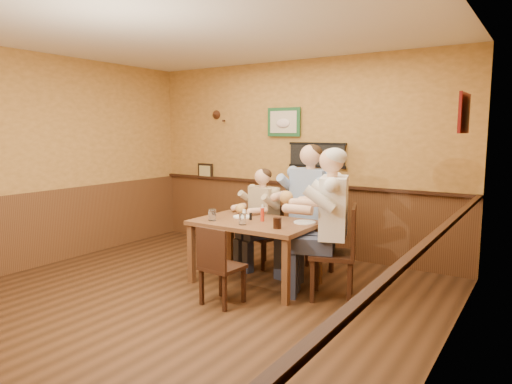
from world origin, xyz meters
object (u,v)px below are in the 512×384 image
Objects in this scene: water_glass_left at (212,215)px; water_glass_mid at (242,219)px; chair_near_side at (223,265)px; chair_right_end at (333,252)px; diner_white_elder at (333,232)px; diner_blue_polo at (311,216)px; hot_sauce_bottle at (262,214)px; chair_back_left at (264,236)px; diner_tan_shirt at (264,223)px; pepper_shaker at (251,216)px; salt_shaker at (244,214)px; chair_back_right at (311,233)px; cola_tumbler at (277,223)px; dining_table at (255,229)px.

water_glass_left is 1.08× the size of water_glass_mid.
chair_near_side is 6.77× the size of water_glass_mid.
chair_right_end is 0.70× the size of diner_white_elder.
hot_sauce_bottle is at bearing -102.78° from diner_blue_polo.
chair_back_left is 0.18m from diner_tan_shirt.
water_glass_mid is (0.29, -0.91, 0.40)m from chair_back_left.
diner_blue_polo is 8.32× the size of hot_sauce_bottle.
water_glass_mid is (-0.96, -0.30, 0.30)m from chair_right_end.
chair_back_left is at bearing 108.58° from pepper_shaker.
pepper_shaker is (-0.44, -0.70, 0.06)m from diner_blue_polo.
diner_tan_shirt is at bearing 96.47° from salt_shaker.
chair_back_right is 1.08m from water_glass_mid.
pepper_shaker reaches higher than chair_near_side.
water_glass_left is (-1.40, -0.30, 0.31)m from chair_right_end.
cola_tumbler is (0.86, 0.04, -0.01)m from water_glass_left.
pepper_shaker is (0.21, -0.64, 0.38)m from chair_back_left.
chair_near_side is at bearing -70.23° from salt_shaker.
hot_sauce_bottle is (-0.29, -0.69, 0.11)m from diner_blue_polo.
dining_table is at bearing -107.34° from diner_blue_polo.
chair_back_left is at bearing 80.91° from water_glass_left.
diner_tan_shirt reaches higher than water_glass_mid.
chair_near_side is 0.71× the size of diner_tan_shirt.
chair_near_side is 0.86m from hot_sauce_bottle.
diner_white_elder is 0.89m from hot_sauce_bottle.
water_glass_left is (-1.40, -0.30, 0.09)m from diner_white_elder.
dining_table is at bearing 89.85° from water_glass_mid.
cola_tumbler is 0.42m from hot_sauce_bottle.
diner_white_elder is at bearing 1.52° from pepper_shaker.
chair_back_left is at bearing 96.47° from salt_shaker.
water_glass_mid reaches higher than chair_near_side.
chair_back_left is at bearing 113.58° from dining_table.
water_glass_left is (-0.51, 0.47, 0.40)m from chair_near_side.
salt_shaker is (0.06, -0.55, 0.39)m from chair_back_left.
chair_right_end is 1.23× the size of chair_near_side.
water_glass_mid is 1.04× the size of cola_tumbler.
diner_tan_shirt is at bearing 0.00° from chair_back_left.
chair_back_right is at bearing 67.45° from hot_sauce_bottle.
water_glass_left is 0.41m from salt_shaker.
diner_tan_shirt is 0.95m from water_glass_left.
diner_blue_polo reaches higher than diner_tan_shirt.
chair_right_end is at bearing -38.83° from chair_back_right.
chair_right_end is 5.79× the size of hot_sauce_bottle.
water_glass_left reaches higher than pepper_shaker.
chair_near_side is at bearing -124.74° from cola_tumbler.
chair_near_side is at bearing -43.18° from water_glass_left.
cola_tumbler is at bearing -76.74° from chair_back_right.
salt_shaker reaches higher than pepper_shaker.
chair_right_end is at bearing -2.76° from salt_shaker.
salt_shaker is (-0.60, -0.62, 0.29)m from chair_back_right.
hot_sauce_bottle is (-0.34, 0.24, 0.03)m from cola_tumbler.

